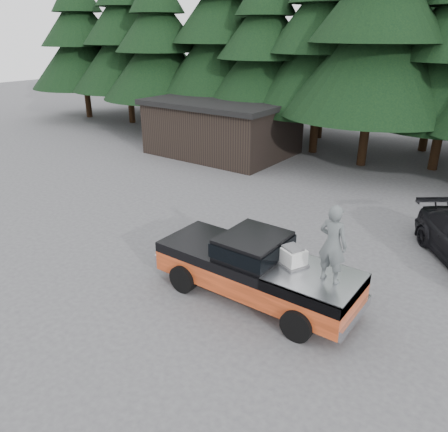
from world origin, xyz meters
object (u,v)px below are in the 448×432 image
Objects in this scene: man_on_bed at (333,244)px; utility_building at (223,126)px; pickup_truck at (255,277)px; air_compressor at (292,257)px.

utility_building is (-12.52, 12.48, -0.67)m from man_on_bed.
pickup_truck is at bearing -50.29° from utility_building.
utility_building is at bearing -39.18° from man_on_bed.
man_on_bed is at bearing -44.91° from utility_building.
utility_building is at bearing 157.16° from air_compressor.
utility_building is at bearing 129.71° from pickup_truck.
man_on_bed is 17.70m from utility_building.
air_compressor is at bearing -47.24° from utility_building.
air_compressor is 16.78m from utility_building.
pickup_truck is at bearing -146.46° from air_compressor.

